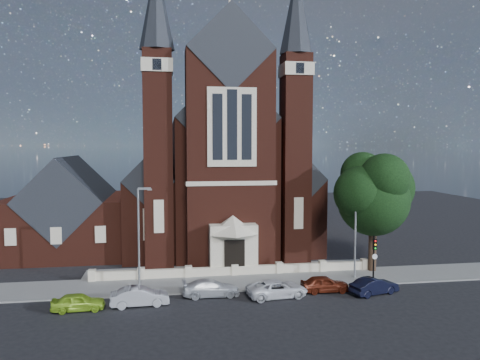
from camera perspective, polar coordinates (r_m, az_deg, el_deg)
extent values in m
plane|color=black|center=(49.84, -2.09, -8.97)|extent=(120.00, 120.00, 0.00)
cube|color=slate|center=(39.78, -0.25, -12.38)|extent=(60.00, 5.00, 0.12)
cube|color=slate|center=(43.59, -1.06, -10.90)|extent=(26.00, 3.00, 0.14)
cube|color=#B2AB8E|center=(41.68, -0.67, -11.61)|extent=(24.00, 0.40, 0.90)
cube|color=#451B12|center=(58.63, -3.28, -0.07)|extent=(10.00, 30.00, 14.00)
cube|color=black|center=(58.53, -3.31, 6.78)|extent=(10.00, 30.20, 10.00)
cube|color=#451B12|center=(57.68, -10.61, -3.20)|extent=(5.00, 26.00, 8.00)
cube|color=#451B12|center=(59.16, 4.09, -2.95)|extent=(5.00, 26.00, 8.00)
cube|color=black|center=(57.31, -10.66, 0.77)|extent=(5.01, 26.20, 5.01)
cube|color=black|center=(58.80, 4.11, 0.92)|extent=(5.01, 26.20, 5.01)
cube|color=#451B12|center=(43.09, -1.26, 2.40)|extent=(8.00, 3.00, 20.00)
cube|color=black|center=(43.93, -1.28, 15.55)|extent=(8.00, 3.20, 8.00)
cube|color=#B2AB8E|center=(41.57, -0.98, 6.47)|extent=(4.40, 0.15, 7.00)
cube|color=black|center=(41.51, -0.96, 6.75)|extent=(0.90, 0.08, 6.20)
cube|color=#B2AB8E|center=(42.10, -0.87, -8.36)|extent=(4.20, 2.00, 4.40)
cube|color=black|center=(41.22, -0.67, -9.49)|extent=(1.80, 0.12, 3.20)
cone|color=#B2AB8E|center=(41.67, -0.88, -5.41)|extent=(4.60, 4.60, 1.60)
cube|color=#451B12|center=(43.71, -9.92, 2.36)|extent=(2.60, 2.60, 20.00)
cube|color=#B2AB8E|center=(44.27, -10.06, 13.43)|extent=(2.80, 2.80, 1.20)
cone|color=black|center=(45.49, -10.15, 20.28)|extent=(3.20, 3.20, 8.00)
cube|color=#451B12|center=(45.39, 6.74, 2.46)|extent=(2.60, 2.60, 20.00)
cube|color=#B2AB8E|center=(45.93, 6.83, 13.12)|extent=(2.80, 2.80, 1.20)
cone|color=black|center=(47.10, 6.89, 19.75)|extent=(3.20, 3.20, 8.00)
cube|color=#451B12|center=(52.87, -20.07, -5.15)|extent=(12.00, 12.00, 6.00)
cube|color=black|center=(52.48, -20.15, -1.91)|extent=(8.49, 12.20, 8.49)
cylinder|color=black|center=(44.12, 15.85, -7.54)|extent=(0.70, 0.70, 5.00)
sphere|color=black|center=(43.50, 15.95, -2.37)|extent=(6.40, 6.40, 6.40)
sphere|color=black|center=(42.41, 17.18, 0.15)|extent=(4.40, 4.40, 4.40)
cylinder|color=gray|center=(37.97, -12.25, -7.06)|extent=(0.16, 0.16, 8.00)
cube|color=gray|center=(37.38, -11.58, -1.03)|extent=(1.00, 0.15, 0.18)
cube|color=gray|center=(37.37, -10.96, -1.15)|extent=(0.35, 0.22, 0.12)
cylinder|color=gray|center=(41.05, 13.88, -6.24)|extent=(0.16, 0.16, 8.00)
cube|color=gray|center=(40.72, 14.63, -0.66)|extent=(1.00, 0.15, 0.18)
cube|color=gray|center=(40.89, 15.14, -0.76)|extent=(0.35, 0.22, 0.12)
cylinder|color=black|center=(40.52, 15.98, -9.31)|extent=(0.14, 0.14, 4.00)
cube|color=black|center=(40.10, 16.11, -7.55)|extent=(0.28, 0.22, 0.90)
sphere|color=red|center=(39.93, 16.20, -7.17)|extent=(0.14, 0.14, 0.14)
sphere|color=#CC8C0C|center=(39.99, 16.19, -7.59)|extent=(0.14, 0.14, 0.14)
sphere|color=#0C9919|center=(40.05, 16.18, -8.01)|extent=(0.14, 0.14, 0.14)
imported|color=#85B524|center=(35.07, -19.11, -13.88)|extent=(3.65, 1.63, 1.22)
imported|color=#9C9EA3|center=(34.90, -12.13, -13.71)|extent=(4.19, 1.73, 1.35)
imported|color=silver|center=(36.26, -3.54, -13.01)|extent=(4.34, 1.80, 1.26)
imported|color=white|center=(36.09, 4.56, -13.08)|extent=(4.82, 2.65, 1.28)
imported|color=#5E1F10|center=(37.76, 10.28, -12.35)|extent=(3.78, 1.59, 1.28)
imported|color=black|center=(38.05, 16.03, -12.32)|extent=(4.12, 2.46, 1.28)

